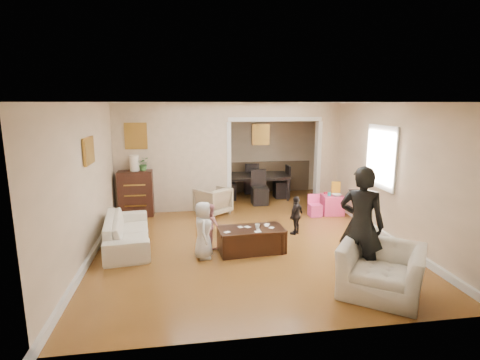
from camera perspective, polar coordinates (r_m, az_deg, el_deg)
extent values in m
plane|color=brown|center=(7.73, 0.22, -7.94)|extent=(7.00, 7.00, 0.00)
cube|color=beige|center=(9.09, -10.15, 3.29)|extent=(2.75, 0.18, 2.60)
cube|color=beige|center=(9.77, 13.08, 3.75)|extent=(0.55, 0.18, 2.60)
cube|color=beige|center=(9.27, 5.34, 10.56)|extent=(2.22, 0.18, 0.35)
cube|color=white|center=(7.88, 20.76, 3.29)|extent=(0.03, 0.95, 1.10)
cube|color=brown|center=(8.99, -15.59, 6.49)|extent=(0.45, 0.03, 0.55)
cube|color=brown|center=(6.83, -22.07, 4.14)|extent=(0.03, 0.55, 0.40)
cube|color=brown|center=(10.90, 3.18, 6.93)|extent=(0.45, 0.03, 0.55)
imported|color=white|center=(7.24, -16.79, -7.47)|extent=(0.97, 2.00, 0.56)
imported|color=tan|center=(8.90, -4.17, -3.18)|extent=(0.98, 0.98, 0.64)
imported|color=white|center=(5.61, 20.66, -12.72)|extent=(1.42, 1.39, 0.70)
cube|color=#34170F|center=(9.04, -15.54, -1.96)|extent=(0.78, 0.44, 1.07)
cylinder|color=#F7E8C9|center=(8.90, -15.79, 2.51)|extent=(0.22, 0.22, 0.36)
imported|color=#37692F|center=(8.88, -14.50, 2.41)|extent=(0.28, 0.24, 0.31)
cube|color=#341810|center=(6.71, 1.72, -9.09)|extent=(1.19, 0.67, 0.43)
imported|color=silver|center=(6.60, 2.67, -7.10)|extent=(0.10, 0.10, 0.09)
cube|color=#FF4383|center=(9.16, 13.84, -3.65)|extent=(0.52, 0.52, 0.46)
cube|color=#FFF11A|center=(9.20, 14.41, -1.17)|extent=(0.21, 0.09, 0.30)
cylinder|color=#26B0BF|center=(9.01, 13.46, -2.11)|extent=(0.08, 0.08, 0.08)
cube|color=red|center=(9.16, 12.94, -1.96)|extent=(0.09, 0.08, 0.05)
imported|color=white|center=(9.01, 14.50, -2.25)|extent=(0.24, 0.24, 0.05)
imported|color=black|center=(10.33, 2.31, -1.03)|extent=(1.91, 1.13, 0.66)
imported|color=black|center=(5.70, 17.98, -6.53)|extent=(0.76, 0.72, 1.74)
imported|color=silver|center=(6.39, -5.61, -7.61)|extent=(0.35, 0.50, 0.98)
imported|color=#C97D81|center=(6.85, -4.54, -6.95)|extent=(0.45, 0.50, 0.82)
imported|color=black|center=(7.59, 8.56, -5.33)|extent=(0.46, 0.46, 0.79)
cube|color=white|center=(6.58, 2.77, -7.54)|extent=(0.07, 0.08, 0.00)
cube|color=white|center=(6.69, 4.83, -7.25)|extent=(0.12, 0.12, 0.00)
cube|color=white|center=(6.45, -1.98, -7.94)|extent=(0.13, 0.12, 0.00)
cube|color=white|center=(6.86, 4.12, -6.75)|extent=(0.13, 0.13, 0.00)
cube|color=white|center=(6.78, 4.09, -6.97)|extent=(0.09, 0.10, 0.00)
cube|color=white|center=(6.48, 2.75, -7.86)|extent=(0.12, 0.10, 0.00)
cube|color=white|center=(6.70, 1.15, -7.16)|extent=(0.13, 0.13, 0.00)
cube|color=white|center=(6.70, 0.05, -7.18)|extent=(0.10, 0.11, 0.00)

